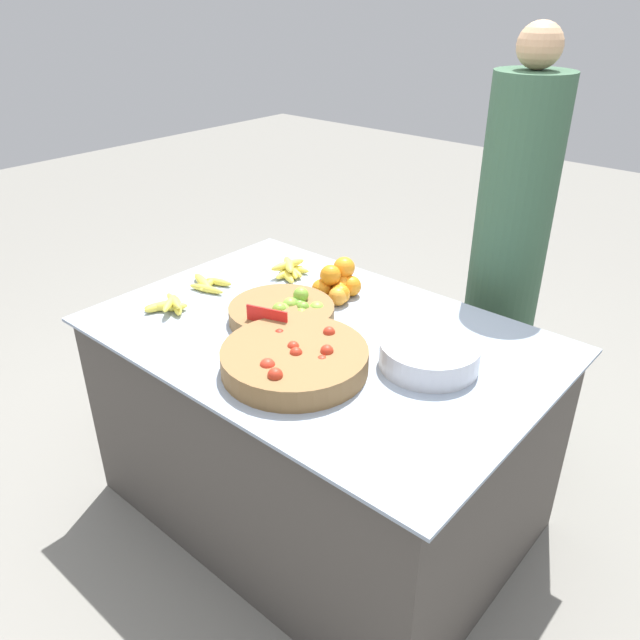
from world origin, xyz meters
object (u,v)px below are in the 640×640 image
object	(u,v)px
metal_bowl	(429,354)
lime_bowl	(284,312)
price_sign	(267,323)
vendor_person	(505,273)
tomato_basket	(295,359)

from	to	relation	value
metal_bowl	lime_bowl	bearing A→B (deg)	-171.96
price_sign	lime_bowl	bearing A→B (deg)	92.76
lime_bowl	price_sign	distance (m)	0.14
metal_bowl	price_sign	bearing A→B (deg)	-157.92
price_sign	vendor_person	distance (m)	1.02
lime_bowl	metal_bowl	xyz separation A→B (m)	(0.54, 0.08, 0.01)
lime_bowl	vendor_person	world-z (taller)	vendor_person
metal_bowl	vendor_person	distance (m)	0.76
tomato_basket	metal_bowl	distance (m)	0.41
price_sign	vendor_person	bearing A→B (deg)	50.42
tomato_basket	vendor_person	distance (m)	1.05
lime_bowl	metal_bowl	distance (m)	0.55
metal_bowl	price_sign	size ratio (longest dim) A/B	2.15
metal_bowl	price_sign	world-z (taller)	price_sign
tomato_basket	vendor_person	bearing A→B (deg)	80.26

